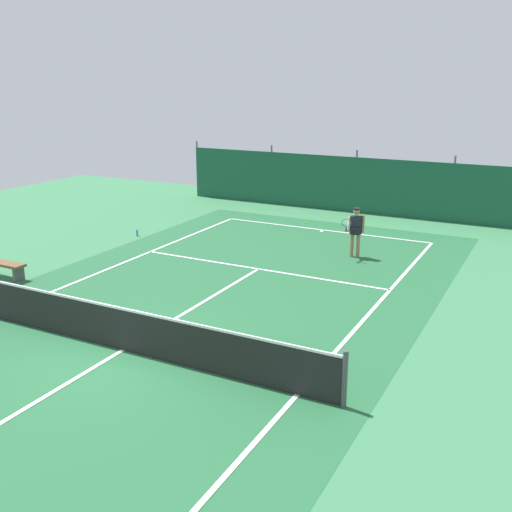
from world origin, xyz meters
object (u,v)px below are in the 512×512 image
Objects in this scene: tennis_ball_near_player at (307,222)px; courtside_bench at (2,266)px; tennis_net at (122,329)px; water_bottle at (137,233)px; tennis_player at (356,229)px; parked_car at (359,184)px.

courtside_bench reaches higher than tennis_ball_near_player.
water_bottle is at bearing 126.54° from tennis_net.
tennis_player is 6.83× the size of water_bottle.
water_bottle is at bearing -119.78° from parked_car.
courtside_bench is at bearing -116.84° from tennis_ball_near_player.
water_bottle is (-5.27, -9.94, -0.72)m from parked_car.
tennis_ball_near_player is at bearing 63.16° from courtside_bench.
courtside_bench is at bearing -94.70° from water_bottle.
courtside_bench is (-8.50, -6.80, -0.59)m from tennis_player.
courtside_bench is at bearing 160.57° from tennis_net.
tennis_net reaches higher than water_bottle.
parked_car reaches higher than water_bottle.
tennis_net is 153.33× the size of tennis_ball_near_player.
tennis_player is 0.39× the size of parked_car.
parked_car is (-2.77, 8.80, -0.12)m from tennis_player.
water_bottle is at bearing 85.30° from courtside_bench.
water_bottle reaches higher than tennis_ball_near_player.
tennis_player is 1.03× the size of courtside_bench.
tennis_net is 6.33× the size of courtside_bench.
parked_car is (-0.57, 17.82, 0.33)m from tennis_net.
parked_car reaches higher than tennis_player.
water_bottle is (-4.81, -4.78, 0.09)m from tennis_ball_near_player.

